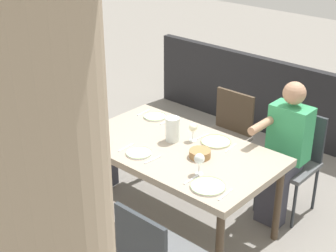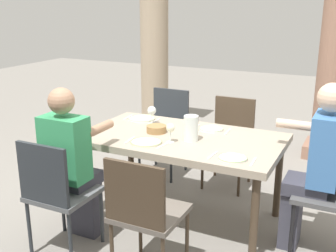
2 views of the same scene
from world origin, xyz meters
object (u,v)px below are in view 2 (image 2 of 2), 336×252
at_px(dining_table, 182,144).
at_px(chair_mid_south, 144,210).
at_px(plate_2, 211,129).
at_px(wine_glass_0, 152,111).
at_px(chair_west_south, 56,190).
at_px(wine_glass_1, 171,129).
at_px(water_pitcher, 191,130).
at_px(chair_west_north, 166,125).
at_px(chair_mid_north, 230,135).
at_px(bread_basket, 157,129).
at_px(plate_1, 146,142).
at_px(diner_woman_green, 72,163).
at_px(stone_column_near, 154,33).
at_px(diner_man_white, 315,164).
at_px(plate_0, 142,118).
at_px(plate_3, 233,158).

distance_m(dining_table, chair_mid_south, 0.92).
bearing_deg(plate_2, wine_glass_0, -172.17).
distance_m(chair_west_south, wine_glass_1, 0.98).
bearing_deg(water_pitcher, chair_west_north, 125.91).
bearing_deg(chair_mid_north, wine_glass_0, -127.52).
bearing_deg(bread_basket, chair_mid_north, 67.09).
xyz_separation_m(wine_glass_1, bread_basket, (-0.22, 0.19, -0.08)).
distance_m(plate_1, plate_2, 0.66).
distance_m(diner_woman_green, plate_1, 0.59).
height_order(stone_column_near, water_pitcher, stone_column_near).
bearing_deg(dining_table, chair_mid_south, -81.14).
distance_m(diner_man_white, plate_0, 1.65).
height_order(chair_west_south, plate_3, chair_west_south).
bearing_deg(stone_column_near, chair_west_south, -75.20).
height_order(dining_table, diner_woman_green, diner_woman_green).
xyz_separation_m(dining_table, plate_2, (0.16, 0.28, 0.08)).
distance_m(chair_mid_south, plate_2, 1.20).
bearing_deg(plate_3, chair_mid_south, -124.63).
bearing_deg(plate_0, plate_3, -29.58).
distance_m(chair_west_south, wine_glass_0, 1.17).
relative_size(chair_mid_north, diner_woman_green, 0.71).
bearing_deg(diner_woman_green, dining_table, 50.27).
bearing_deg(plate_3, plate_2, 122.77).
relative_size(diner_woman_green, diner_man_white, 0.96).
distance_m(chair_west_north, plate_3, 1.67).
bearing_deg(water_pitcher, plate_1, -144.39).
distance_m(stone_column_near, plate_2, 2.53).
height_order(plate_0, plate_1, same).
relative_size(chair_west_south, chair_mid_south, 1.00).
distance_m(chair_west_south, plate_0, 1.23).
distance_m(diner_woman_green, wine_glass_1, 0.80).
xyz_separation_m(diner_man_white, plate_1, (-1.25, -0.29, 0.07)).
height_order(plate_1, wine_glass_1, wine_glass_1).
distance_m(diner_woman_green, wine_glass_0, 0.95).
bearing_deg(chair_west_south, stone_column_near, 104.80).
bearing_deg(chair_mid_north, diner_woman_green, -114.38).
bearing_deg(diner_man_white, dining_table, -179.84).
bearing_deg(stone_column_near, dining_table, -57.18).
height_order(chair_mid_north, water_pitcher, water_pitcher).
distance_m(stone_column_near, plate_3, 3.22).
bearing_deg(chair_mid_north, wine_glass_1, -98.20).
bearing_deg(diner_woman_green, bread_basket, 63.82).
height_order(plate_1, plate_3, same).
xyz_separation_m(chair_mid_south, plate_3, (0.40, 0.58, 0.23)).
bearing_deg(chair_mid_north, chair_west_north, 179.95).
height_order(dining_table, chair_mid_south, chair_mid_south).
bearing_deg(water_pitcher, wine_glass_1, -139.31).
relative_size(plate_1, wine_glass_1, 1.60).
bearing_deg(dining_table, plate_2, 60.75).
relative_size(plate_0, wine_glass_1, 1.63).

